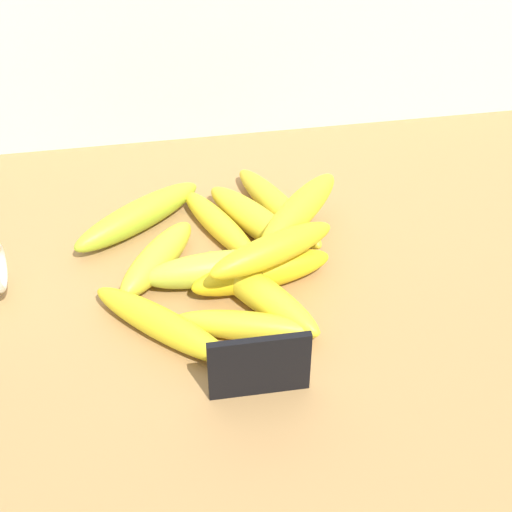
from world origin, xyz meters
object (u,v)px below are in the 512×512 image
at_px(chalkboard_sign, 259,368).
at_px(banana_5, 259,223).
at_px(banana_2, 138,216).
at_px(banana_10, 220,225).
at_px(banana_0, 163,325).
at_px(banana_4, 259,294).
at_px(banana_1, 278,207).
at_px(banana_7, 211,269).
at_px(banana_8, 289,237).
at_px(banana_6, 247,326).
at_px(banana_3, 261,272).
at_px(banana_11, 272,250).
at_px(banana_9, 157,259).
at_px(banana_12, 299,210).

height_order(chalkboard_sign, banana_5, chalkboard_sign).
relative_size(banana_2, banana_10, 1.18).
distance_m(banana_0, banana_4, 0.12).
distance_m(banana_1, banana_10, 0.09).
height_order(banana_4, banana_10, banana_4).
height_order(banana_2, banana_7, banana_7).
distance_m(banana_7, banana_8, 0.12).
bearing_deg(banana_6, banana_3, 69.68).
bearing_deg(banana_11, banana_7, 163.33).
bearing_deg(banana_8, banana_7, -154.86).
height_order(banana_1, banana_11, banana_11).
height_order(banana_7, banana_9, banana_7).
relative_size(banana_0, banana_8, 1.21).
bearing_deg(banana_4, banana_8, 61.73).
distance_m(chalkboard_sign, banana_12, 0.25).
relative_size(banana_3, banana_8, 1.08).
height_order(banana_3, banana_11, banana_11).
xyz_separation_m(banana_4, banana_10, (-0.03, 0.14, -0.00)).
bearing_deg(banana_2, banana_11, -42.25).
xyz_separation_m(banana_2, banana_7, (0.08, -0.12, 0.00)).
distance_m(banana_3, banana_7, 0.06).
bearing_deg(banana_6, banana_1, 70.48).
height_order(banana_8, banana_11, banana_11).
xyz_separation_m(banana_0, banana_6, (0.10, -0.02, -0.00)).
xyz_separation_m(banana_1, banana_9, (-0.17, -0.08, 0.00)).
bearing_deg(banana_1, banana_3, -108.99).
distance_m(banana_8, banana_11, 0.09).
relative_size(banana_2, banana_11, 1.18).
distance_m(banana_7, banana_11, 0.09).
xyz_separation_m(banana_5, banana_6, (-0.04, -0.18, -0.00)).
xyz_separation_m(banana_6, banana_7, (-0.03, 0.10, 0.00)).
xyz_separation_m(banana_2, banana_4, (0.14, -0.17, 0.00)).
bearing_deg(banana_10, banana_3, -69.50).
bearing_deg(banana_10, banana_11, -65.42).
distance_m(banana_4, banana_9, 0.14).
bearing_deg(banana_1, banana_9, -154.16).
xyz_separation_m(banana_4, banana_7, (-0.05, 0.05, 0.00)).
bearing_deg(banana_12, banana_10, 161.05).
distance_m(banana_3, banana_8, 0.08).
relative_size(chalkboard_sign, banana_2, 0.55).
relative_size(banana_8, banana_12, 0.95).
relative_size(banana_5, banana_6, 1.14).
distance_m(banana_7, banana_10, 0.09).
distance_m(banana_6, banana_8, 0.17).
bearing_deg(banana_11, banana_0, -156.09).
bearing_deg(banana_5, chalkboard_sign, -99.03).
relative_size(banana_2, banana_3, 1.12).
relative_size(banana_1, banana_10, 1.16).
relative_size(banana_6, banana_8, 1.03).
distance_m(chalkboard_sign, banana_3, 0.17).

